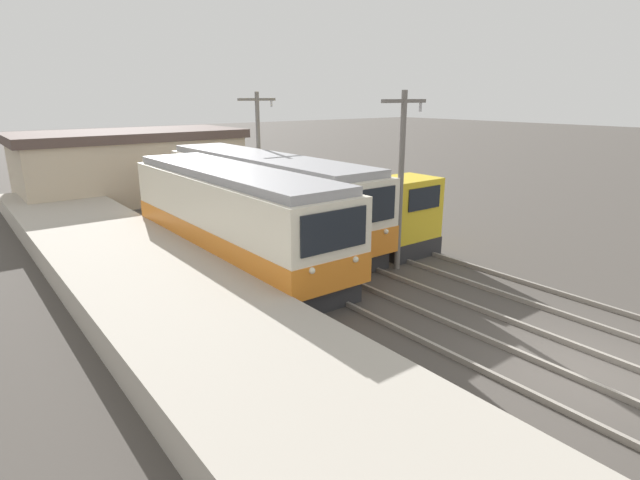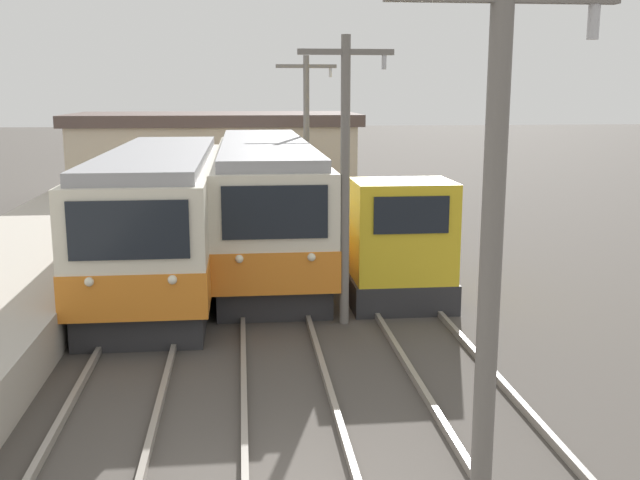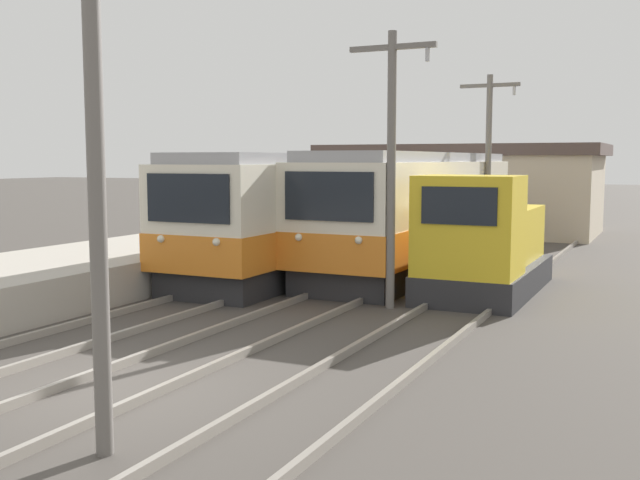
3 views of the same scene
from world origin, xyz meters
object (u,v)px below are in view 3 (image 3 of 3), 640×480
(catenary_mast_near, at_px, (96,157))
(catenary_mast_mid, at_px, (392,158))
(shunting_locomotive, at_px, (485,246))
(commuter_train_left, at_px, (302,217))
(commuter_train_center, at_px, (418,214))
(catenary_mast_far, at_px, (488,159))

(catenary_mast_near, bearing_deg, catenary_mast_mid, 90.00)
(shunting_locomotive, bearing_deg, catenary_mast_near, -97.03)
(commuter_train_left, relative_size, shunting_locomotive, 2.06)
(commuter_train_center, relative_size, shunting_locomotive, 2.36)
(catenary_mast_mid, xyz_separation_m, catenary_mast_far, (0.00, 9.39, 0.00))
(commuter_train_left, distance_m, catenary_mast_near, 14.26)
(catenary_mast_mid, bearing_deg, catenary_mast_near, -90.00)
(commuter_train_center, relative_size, catenary_mast_mid, 2.17)
(commuter_train_left, distance_m, catenary_mast_far, 7.06)
(commuter_train_center, distance_m, catenary_mast_mid, 6.92)
(catenary_mast_mid, relative_size, catenary_mast_far, 1.00)
(shunting_locomotive, xyz_separation_m, catenary_mast_mid, (-1.49, -2.70, 2.18))
(commuter_train_center, bearing_deg, commuter_train_left, -138.86)
(catenary_mast_mid, height_order, catenary_mast_far, same)
(catenary_mast_near, xyz_separation_m, catenary_mast_mid, (0.00, 9.39, 0.00))
(shunting_locomotive, distance_m, catenary_mast_near, 12.38)
(commuter_train_center, xyz_separation_m, catenary_mast_near, (1.51, -15.93, 1.73))
(commuter_train_left, height_order, catenary_mast_near, catenary_mast_near)
(shunting_locomotive, bearing_deg, commuter_train_center, 128.06)
(commuter_train_center, height_order, shunting_locomotive, commuter_train_center)
(commuter_train_center, distance_m, catenary_mast_near, 16.09)
(commuter_train_center, xyz_separation_m, catenary_mast_mid, (1.51, -6.53, 1.73))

